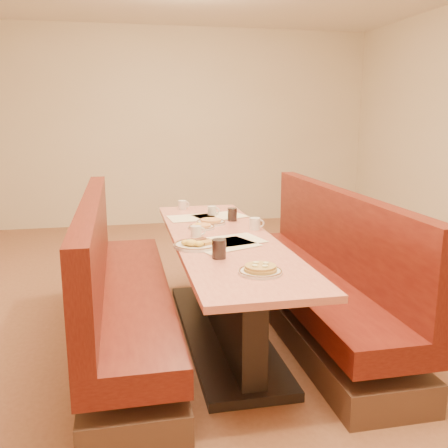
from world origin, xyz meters
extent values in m
plane|color=#9E6647|center=(0.00, 0.00, 0.00)|extent=(8.00, 8.00, 0.00)
cube|color=beige|center=(0.00, 4.00, 1.40)|extent=(6.00, 0.04, 2.80)
cube|color=black|center=(0.00, 0.00, 0.03)|extent=(0.55, 1.88, 0.06)
cube|color=black|center=(0.00, 0.00, 0.35)|extent=(0.15, 1.75, 0.71)
cube|color=#E08168|center=(0.00, 0.00, 0.73)|extent=(0.70, 2.50, 0.04)
cube|color=#4C3326|center=(-0.68, 0.00, 0.10)|extent=(0.55, 2.50, 0.20)
cube|color=#611D10|center=(-0.68, 0.00, 0.37)|extent=(0.55, 2.50, 0.16)
cube|color=#611D10|center=(-0.89, 0.00, 0.75)|extent=(0.12, 2.50, 0.60)
cube|color=#4C3326|center=(0.68, 0.00, 0.10)|extent=(0.55, 2.50, 0.20)
cube|color=#611D10|center=(0.68, 0.00, 0.37)|extent=(0.55, 2.50, 0.16)
cube|color=#611D10|center=(0.89, 0.00, 0.75)|extent=(0.12, 2.50, 0.60)
cube|color=#FCE3C5|center=(-0.04, -0.22, 0.75)|extent=(0.50, 0.44, 0.00)
cube|color=#FCE3C5|center=(0.04, -0.11, 0.75)|extent=(0.46, 0.39, 0.00)
cube|color=#FCE3C5|center=(-0.12, 0.69, 0.75)|extent=(0.41, 0.33, 0.00)
cube|color=#FCE3C5|center=(0.12, 0.72, 0.75)|extent=(0.48, 0.42, 0.00)
cylinder|color=silver|center=(0.03, -0.84, 0.76)|extent=(0.24, 0.24, 0.02)
torus|color=brown|center=(0.03, -0.84, 0.77)|extent=(0.24, 0.24, 0.01)
cylinder|color=#BE8E44|center=(0.03, -0.84, 0.77)|extent=(0.18, 0.18, 0.02)
cylinder|color=#BE8E44|center=(0.03, -0.84, 0.79)|extent=(0.17, 0.17, 0.01)
cylinder|color=beige|center=(0.07, -0.82, 0.80)|extent=(0.03, 0.03, 0.01)
cylinder|color=beige|center=(0.02, -0.80, 0.80)|extent=(0.03, 0.03, 0.01)
cylinder|color=beige|center=(0.00, -0.85, 0.80)|extent=(0.03, 0.03, 0.01)
cylinder|color=beige|center=(0.05, -0.87, 0.80)|extent=(0.03, 0.03, 0.01)
cylinder|color=silver|center=(-0.22, -0.22, 0.76)|extent=(0.30, 0.30, 0.02)
torus|color=brown|center=(-0.22, -0.22, 0.77)|extent=(0.30, 0.30, 0.01)
ellipsoid|color=yellow|center=(-0.26, -0.26, 0.79)|extent=(0.08, 0.08, 0.04)
ellipsoid|color=yellow|center=(-0.22, -0.28, 0.79)|extent=(0.06, 0.06, 0.04)
ellipsoid|color=yellow|center=(-0.30, -0.23, 0.79)|extent=(0.06, 0.06, 0.03)
cylinder|color=brown|center=(-0.20, -0.18, 0.78)|extent=(0.10, 0.08, 0.02)
cylinder|color=brown|center=(-0.21, -0.15, 0.78)|extent=(0.10, 0.08, 0.02)
cube|color=#C1763C|center=(-0.15, -0.23, 0.78)|extent=(0.11, 0.10, 0.02)
cylinder|color=silver|center=(-0.01, 0.46, 0.76)|extent=(0.23, 0.23, 0.02)
torus|color=brown|center=(-0.01, 0.46, 0.77)|extent=(0.23, 0.23, 0.01)
cylinder|color=#EA9552|center=(-0.01, 0.46, 0.78)|extent=(0.16, 0.16, 0.02)
ellipsoid|color=yellow|center=(-0.04, 0.48, 0.79)|extent=(0.05, 0.05, 0.02)
cylinder|color=silver|center=(-0.11, 0.31, 0.76)|extent=(0.20, 0.20, 0.02)
torus|color=brown|center=(-0.11, 0.31, 0.77)|extent=(0.20, 0.20, 0.01)
cylinder|color=#EA9552|center=(-0.11, 0.31, 0.77)|extent=(0.14, 0.14, 0.02)
ellipsoid|color=yellow|center=(-0.13, 0.32, 0.78)|extent=(0.04, 0.04, 0.02)
cylinder|color=silver|center=(0.28, 0.19, 0.79)|extent=(0.08, 0.08, 0.09)
torus|color=silver|center=(0.32, 0.19, 0.79)|extent=(0.06, 0.02, 0.06)
cylinder|color=black|center=(0.28, 0.19, 0.83)|extent=(0.07, 0.07, 0.01)
cylinder|color=silver|center=(-0.19, 0.03, 0.79)|extent=(0.08, 0.08, 0.08)
torus|color=silver|center=(-0.15, 0.04, 0.79)|extent=(0.06, 0.02, 0.06)
cylinder|color=black|center=(-0.19, 0.03, 0.83)|extent=(0.07, 0.07, 0.01)
cylinder|color=silver|center=(0.06, 0.78, 0.79)|extent=(0.07, 0.07, 0.08)
torus|color=silver|center=(0.10, 0.77, 0.79)|extent=(0.06, 0.02, 0.06)
cylinder|color=black|center=(0.06, 0.78, 0.82)|extent=(0.06, 0.06, 0.01)
cylinder|color=silver|center=(-0.15, 1.10, 0.79)|extent=(0.08, 0.08, 0.08)
torus|color=silver|center=(-0.11, 1.11, 0.79)|extent=(0.06, 0.03, 0.06)
cylinder|color=black|center=(-0.15, 1.10, 0.83)|extent=(0.06, 0.06, 0.01)
cylinder|color=black|center=(-0.13, -0.50, 0.81)|extent=(0.08, 0.08, 0.11)
cylinder|color=silver|center=(-0.13, -0.50, 0.81)|extent=(0.09, 0.09, 0.12)
cylinder|color=black|center=(0.18, 0.53, 0.80)|extent=(0.07, 0.07, 0.10)
cylinder|color=silver|center=(0.18, 0.53, 0.80)|extent=(0.08, 0.08, 0.10)
camera|label=1|loc=(-0.69, -3.33, 1.60)|focal=40.00mm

